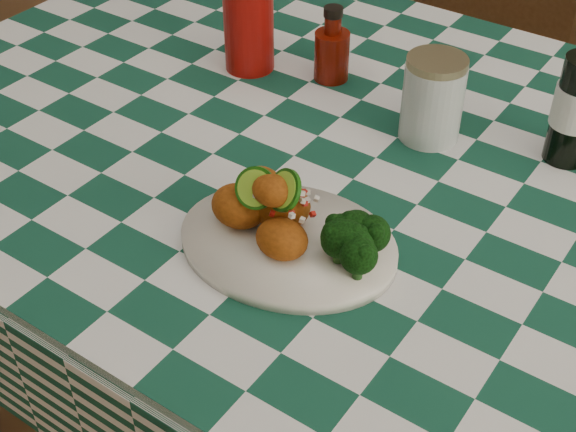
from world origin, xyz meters
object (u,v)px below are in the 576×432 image
Objects in this scene: plate at (288,244)px; mason_jar at (433,98)px; ketchup_bottle at (332,44)px; fried_chicken_pile at (276,206)px; wooden_chair_left at (436,73)px; dining_table at (361,337)px; red_tumbler at (249,28)px.

plate is 2.15× the size of mason_jar.
mason_jar reaches higher than ketchup_bottle.
fried_chicken_pile is (-0.02, 0.00, 0.05)m from plate.
dining_table is at bearing -60.23° from wooden_chair_left.
red_tumbler is at bearing 160.31° from dining_table.
fried_chicken_pile is 0.34m from mason_jar.
fried_chicken_pile is at bearing -97.54° from mason_jar.
dining_table is at bearing 92.22° from plate.
ketchup_bottle is at bearing -72.07° from wooden_chair_left.
fried_chicken_pile is at bearing -66.74° from ketchup_bottle.
wooden_chair_left is (-0.26, 1.00, -0.29)m from plate.
dining_table is 0.47m from plate.
mason_jar is at bearing -2.83° from red_tumbler.
plate is 2.22× the size of ketchup_bottle.
plate is 0.49m from red_tumbler.
red_tumbler is 0.36m from mason_jar.
plate is at bearing -63.88° from wooden_chair_left.
ketchup_bottle is at bearing 138.28° from dining_table.
mason_jar reaches higher than fried_chicken_pile.
plate is at bearing -64.64° from ketchup_bottle.
wooden_chair_left is at bearing 107.98° from dining_table.
plate reaches higher than dining_table.
red_tumbler is 0.15m from ketchup_bottle.
red_tumbler is at bearing -84.64° from wooden_chair_left.
red_tumbler reaches higher than ketchup_bottle.
red_tumbler reaches higher than dining_table.
dining_table is 0.52m from ketchup_bottle.
wooden_chair_left reaches higher than mason_jar.
red_tumbler reaches higher than mason_jar.
mason_jar is (0.04, 0.10, 0.46)m from dining_table.
red_tumbler is at bearing -160.56° from ketchup_bottle.
dining_table is at bearing 88.01° from fried_chicken_pile.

